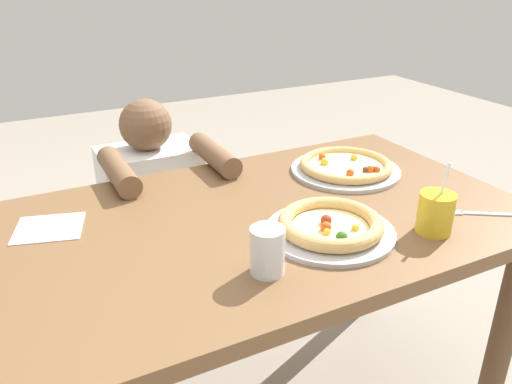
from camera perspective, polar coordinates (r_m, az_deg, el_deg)
The scene contains 8 objects.
dining_table at distance 1.39m, azimuth 1.01°, elevation -6.57°, with size 1.37×0.82×0.75m.
pizza_near at distance 1.26m, azimuth 8.24°, elevation -3.78°, with size 0.31×0.31×0.05m.
pizza_far at distance 1.63m, azimuth 9.91°, elevation 2.78°, with size 0.34×0.34×0.04m.
drink_cup_colored at distance 1.31m, azimuth 19.30°, elevation -2.18°, with size 0.09×0.09×0.18m.
water_cup_clear at distance 1.08m, azimuth 1.28°, elevation -6.46°, with size 0.07×0.07×0.10m.
paper_napkin at distance 1.38m, azimuth -21.96°, elevation -3.73°, with size 0.16×0.14×0.00m, color white.
fork at distance 1.47m, azimuth 23.60°, elevation -2.20°, with size 0.18×0.13×0.00m.
diner_seated at distance 1.95m, azimuth -11.02°, elevation -4.24°, with size 0.38×0.51×0.93m.
Camera 1 is at (-0.57, -1.05, 1.36)m, focal length 36.09 mm.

